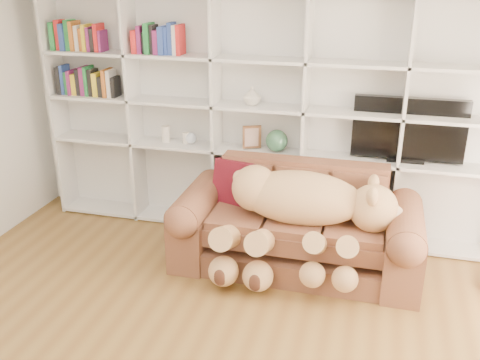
# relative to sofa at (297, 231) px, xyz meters

# --- Properties ---
(wall_back) EXTENTS (5.00, 0.02, 2.70)m
(wall_back) POSITION_rel_sofa_xyz_m (-0.49, 0.82, 1.01)
(wall_back) COLOR silver
(wall_back) RESTS_ON floor
(bookshelf) EXTENTS (4.43, 0.35, 2.40)m
(bookshelf) POSITION_rel_sofa_xyz_m (-0.73, 0.68, 0.96)
(bookshelf) COLOR silver
(bookshelf) RESTS_ON floor
(sofa) EXTENTS (2.16, 0.93, 0.91)m
(sofa) POSITION_rel_sofa_xyz_m (0.00, 0.00, 0.00)
(sofa) COLOR brown
(sofa) RESTS_ON floor
(teddy_bear) EXTENTS (1.56, 0.87, 0.91)m
(teddy_bear) POSITION_rel_sofa_xyz_m (0.05, -0.18, 0.28)
(teddy_bear) COLOR tan
(teddy_bear) RESTS_ON sofa
(throw_pillow) EXTENTS (0.47, 0.35, 0.44)m
(throw_pillow) POSITION_rel_sofa_xyz_m (-0.61, 0.15, 0.33)
(throw_pillow) COLOR maroon
(throw_pillow) RESTS_ON sofa
(tv) EXTENTS (1.01, 0.18, 0.60)m
(tv) POSITION_rel_sofa_xyz_m (0.89, 0.67, 0.82)
(tv) COLOR black
(tv) RESTS_ON bookshelf
(picture_frame) EXTENTS (0.18, 0.10, 0.23)m
(picture_frame) POSITION_rel_sofa_xyz_m (-0.57, 0.62, 0.65)
(picture_frame) COLOR brown
(picture_frame) RESTS_ON bookshelf
(green_vase) EXTENTS (0.22, 0.22, 0.22)m
(green_vase) POSITION_rel_sofa_xyz_m (-0.32, 0.62, 0.63)
(green_vase) COLOR #326143
(green_vase) RESTS_ON bookshelf
(figurine_tall) EXTENTS (0.11, 0.11, 0.17)m
(figurine_tall) POSITION_rel_sofa_xyz_m (-1.48, 0.62, 0.61)
(figurine_tall) COLOR silver
(figurine_tall) RESTS_ON bookshelf
(figurine_short) EXTENTS (0.07, 0.07, 0.12)m
(figurine_short) POSITION_rel_sofa_xyz_m (-1.27, 0.62, 0.58)
(figurine_short) COLOR silver
(figurine_short) RESTS_ON bookshelf
(snow_globe) EXTENTS (0.11, 0.11, 0.11)m
(snow_globe) POSITION_rel_sofa_xyz_m (-1.21, 0.62, 0.58)
(snow_globe) COLOR silver
(snow_globe) RESTS_ON bookshelf
(shelf_vase) EXTENTS (0.17, 0.17, 0.18)m
(shelf_vase) POSITION_rel_sofa_xyz_m (-0.58, 0.62, 1.06)
(shelf_vase) COLOR beige
(shelf_vase) RESTS_ON bookshelf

